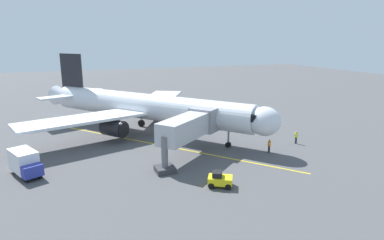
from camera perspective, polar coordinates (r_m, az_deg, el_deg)
ground_plane at (r=51.95m, az=-8.78°, el=-1.64°), size 220.00×220.00×0.00m
apron_lead_in_line at (r=44.38m, az=-6.23°, el=-4.26°), size 25.50×31.12×0.01m
airplane at (r=49.19m, az=-8.40°, el=2.29°), size 32.05×33.92×11.50m
jet_bridge at (r=38.70m, az=-0.12°, el=-1.09°), size 10.06×8.83×5.40m
ground_crew_marshaller at (r=46.45m, az=17.76°, el=-2.89°), size 0.36×0.46×1.71m
ground_crew_wing_walker at (r=41.94m, az=13.35°, el=-4.39°), size 0.47×0.39×1.71m
tug_near_nose at (r=31.91m, az=4.88°, el=-10.34°), size 2.74×2.43×1.50m
box_truck_portside at (r=38.14m, az=-27.15°, el=-6.66°), size 3.71×4.99×2.62m
baggage_cart_starboard_side at (r=58.64m, az=10.85°, el=0.72°), size 2.89×2.74×1.27m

